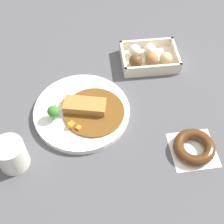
{
  "coord_description": "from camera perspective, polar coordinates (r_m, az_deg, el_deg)",
  "views": [
    {
      "loc": [
        -0.03,
        -0.63,
        0.75
      ],
      "look_at": [
        0.02,
        -0.09,
        0.03
      ],
      "focal_mm": 50.98,
      "sensor_mm": 36.0,
      "label": 1
    }
  ],
  "objects": [
    {
      "name": "coffee_mug",
      "position": [
        0.85,
        -17.59,
        -7.3
      ],
      "size": [
        0.08,
        0.08,
        0.08
      ],
      "primitive_type": "cylinder",
      "color": "silver",
      "rests_on": "ground_plane"
    },
    {
      "name": "donut_box",
      "position": [
        1.06,
        6.55,
        9.69
      ],
      "size": [
        0.18,
        0.13,
        0.05
      ],
      "color": "beige",
      "rests_on": "ground_plane"
    },
    {
      "name": "ground_plane",
      "position": [
        0.98,
        -2.03,
        3.04
      ],
      "size": [
        1.6,
        1.6,
        0.0
      ],
      "primitive_type": "plane",
      "color": "#4C4C51"
    },
    {
      "name": "curry_plate",
      "position": [
        0.92,
        -5.34,
        0.18
      ],
      "size": [
        0.28,
        0.28,
        0.07
      ],
      "color": "white",
      "rests_on": "ground_plane"
    },
    {
      "name": "chocolate_ring_donut",
      "position": [
        0.88,
        14.5,
        -6.12
      ],
      "size": [
        0.13,
        0.13,
        0.03
      ],
      "color": "white",
      "rests_on": "ground_plane"
    }
  ]
}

